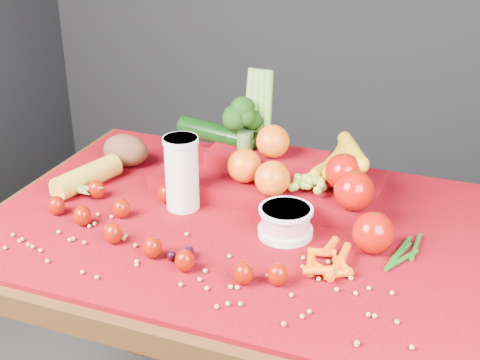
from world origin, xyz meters
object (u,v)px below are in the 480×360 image
(table, at_px, (237,261))
(yogurt_bowl, at_px, (286,221))
(milk_glass, at_px, (182,171))
(produce_mound, at_px, (281,171))

(table, height_order, yogurt_bowl, yogurt_bowl)
(table, relative_size, milk_glass, 6.49)
(milk_glass, height_order, yogurt_bowl, milk_glass)
(table, distance_m, milk_glass, 0.24)
(table, xyz_separation_m, yogurt_bowl, (0.12, -0.02, 0.14))
(milk_glass, relative_size, produce_mound, 0.28)
(produce_mound, bearing_deg, table, -108.55)
(table, bearing_deg, produce_mound, 71.45)
(table, relative_size, produce_mound, 1.84)
(milk_glass, distance_m, produce_mound, 0.23)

